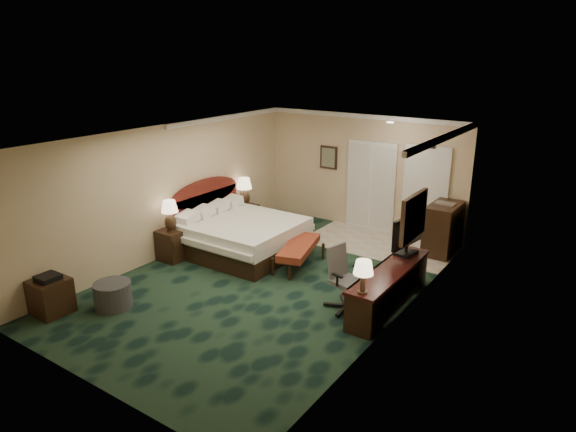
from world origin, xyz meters
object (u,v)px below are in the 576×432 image
Objects in this scene: lamp_far at (244,192)px; minibar at (443,229)px; lamp_near at (170,216)px; side_table at (51,296)px; desk at (389,288)px; tv at (407,235)px; bed at (243,237)px; nightstand_near at (174,244)px; desk_chair at (347,279)px; nightstand_far at (247,216)px; bed_bench at (299,255)px; ottoman at (113,295)px.

minibar is at bearing 13.01° from lamp_far.
side_table is at bearing -89.62° from lamp_near.
lamp_far reaches higher than desk.
tv is at bearing 42.61° from side_table.
bed reaches higher than nightstand_near.
desk is (4.52, -1.83, -0.53)m from lamp_far.
side_table is 4.81m from desk_chair.
bed is 3.55× the size of nightstand_near.
tv is (4.48, -1.07, 0.16)m from lamp_far.
minibar is (0.48, 3.31, 0.00)m from desk_chair.
nightstand_far is at bearing 162.83° from desk_chair.
lamp_near reaches higher than desk_chair.
minibar is (2.07, 2.33, 0.29)m from bed_bench.
bed is 2.12× the size of desk_chair.
nightstand_near reaches higher than bed_bench.
tv is 1.40m from desk_chair.
desk_chair is (3.88, 2.83, 0.23)m from side_table.
desk is 0.73m from desk_chair.
nightstand_near is at bearing -131.72° from bed.
lamp_near is at bearing 90.38° from side_table.
nightstand_near is at bearing -171.21° from bed_bench.
lamp_far is 4.91m from desk.
nightstand_far is at bearing 174.63° from tv.
ottoman is (-0.25, -3.09, -0.14)m from bed.
desk reaches higher than nightstand_near.
tv reaches higher than nightstand_near.
lamp_near reaches higher than ottoman.
minibar is at bearing 34.29° from bed.
ottoman is 0.58× the size of desk_chair.
desk_chair is 3.34m from minibar.
lamp_near is 3.93m from desk_chair.
bed_bench is 2.42× the size of side_table.
desk_chair is 0.99× the size of minibar.
bed_bench is at bearing -165.29° from tv.
bed reaches higher than desk.
lamp_near is at bearing -88.20° from lamp_far.
desk_chair is (3.98, -2.28, -0.34)m from lamp_far.
tv is 0.85× the size of minibar.
bed is 4.19m from minibar.
lamp_far is at bearing 135.33° from bed_bench.
nightstand_near reaches higher than nightstand_far.
nightstand_near is 0.63m from lamp_near.
minibar is (4.44, 0.99, 0.27)m from nightstand_far.
lamp_near is 5.61m from minibar.
minibar reaches higher than nightstand_near.
desk reaches higher than side_table.
side_table is 0.55× the size of minibar.
nightstand_far is at bearing 99.32° from ottoman.
bed is 3.13m from desk_chair.
nightstand_near is at bearing -154.85° from tv.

